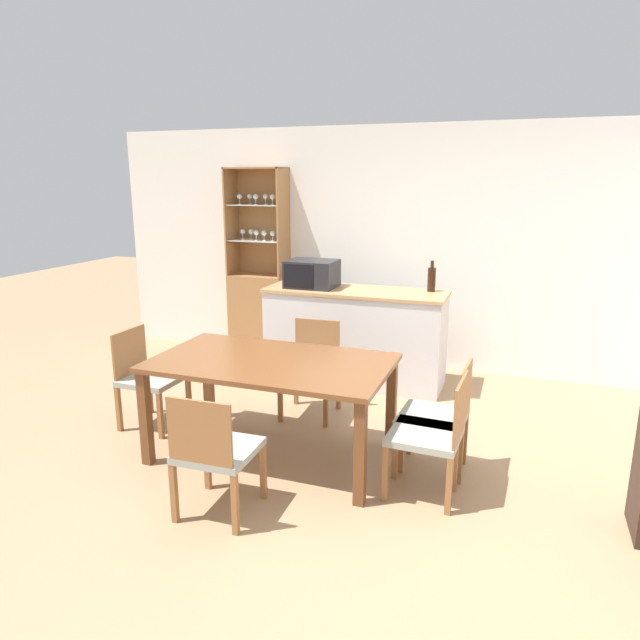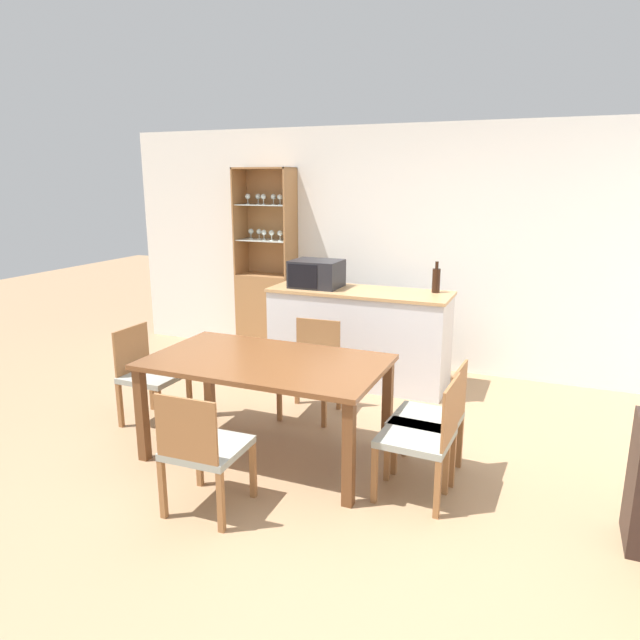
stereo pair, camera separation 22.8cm
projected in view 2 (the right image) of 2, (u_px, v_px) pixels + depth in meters
The scene contains 12 objects.
ground_plane at pixel (311, 474), 3.98m from camera, with size 18.00×18.00×0.00m, color #A37F5B.
wall_back at pixel (409, 250), 6.03m from camera, with size 6.80×0.06×2.55m.
kitchen_counter at pixel (359, 336), 5.68m from camera, with size 1.78×0.62×0.94m.
display_cabinet at pixel (267, 299), 6.61m from camera, with size 0.66×0.34×2.13m.
dining_table at pixel (266, 371), 4.13m from camera, with size 1.70×0.98×0.74m.
dining_chair_side_left_far at pixel (149, 374), 4.76m from camera, with size 0.45×0.45×0.81m.
dining_chair_side_right_near at pixel (422, 437), 3.61m from camera, with size 0.46×0.46×0.81m.
dining_chair_side_right_far at pixel (432, 419), 3.87m from camera, with size 0.47×0.47×0.81m.
dining_chair_head_near at pixel (204, 449), 3.44m from camera, with size 0.45×0.45×0.81m.
dining_chair_head_far at pixel (312, 368), 4.92m from camera, with size 0.46×0.46×0.81m.
microwave at pixel (317, 274), 5.70m from camera, with size 0.48×0.40×0.27m.
wine_bottle at pixel (436, 280), 5.42m from camera, with size 0.08×0.08×0.30m.
Camera 2 is at (1.44, -3.30, 2.00)m, focal length 32.00 mm.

